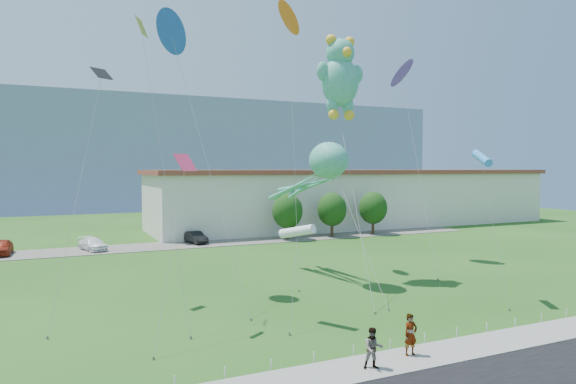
{
  "coord_description": "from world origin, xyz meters",
  "views": [
    {
      "loc": [
        -15.11,
        -20.55,
        8.38
      ],
      "look_at": [
        -1.93,
        8.0,
        6.95
      ],
      "focal_mm": 32.0,
      "sensor_mm": 36.0,
      "label": 1
    }
  ],
  "objects_px": {
    "pedestrian_left": "(411,334)",
    "parked_car_black": "(196,237)",
    "pedestrian_right": "(373,348)",
    "parked_car_red": "(1,247)",
    "warehouse": "(357,197)",
    "parked_car_white": "(93,244)",
    "octopus_kite": "(319,171)",
    "teddy_bear_kite": "(340,76)"
  },
  "relations": [
    {
      "from": "warehouse",
      "to": "parked_car_red",
      "type": "bearing_deg",
      "value": -169.56
    },
    {
      "from": "parked_car_white",
      "to": "warehouse",
      "type": "bearing_deg",
      "value": -4.18
    },
    {
      "from": "pedestrian_right",
      "to": "parked_car_black",
      "type": "bearing_deg",
      "value": 106.4
    },
    {
      "from": "warehouse",
      "to": "teddy_bear_kite",
      "type": "xyz_separation_m",
      "value": [
        -21.27,
        -30.92,
        11.25
      ]
    },
    {
      "from": "pedestrian_left",
      "to": "parked_car_white",
      "type": "bearing_deg",
      "value": 105.68
    },
    {
      "from": "pedestrian_left",
      "to": "pedestrian_right",
      "type": "height_order",
      "value": "pedestrian_left"
    },
    {
      "from": "pedestrian_right",
      "to": "parked_car_red",
      "type": "relative_size",
      "value": 0.39
    },
    {
      "from": "parked_car_black",
      "to": "parked_car_white",
      "type": "bearing_deg",
      "value": 172.55
    },
    {
      "from": "parked_car_red",
      "to": "parked_car_white",
      "type": "xyz_separation_m",
      "value": [
        8.2,
        -0.5,
        -0.11
      ]
    },
    {
      "from": "teddy_bear_kite",
      "to": "warehouse",
      "type": "bearing_deg",
      "value": 55.48
    },
    {
      "from": "pedestrian_right",
      "to": "octopus_kite",
      "type": "distance_m",
      "value": 18.5
    },
    {
      "from": "parked_car_white",
      "to": "pedestrian_left",
      "type": "bearing_deg",
      "value": -91.75
    },
    {
      "from": "pedestrian_right",
      "to": "parked_car_white",
      "type": "distance_m",
      "value": 39.06
    },
    {
      "from": "parked_car_red",
      "to": "octopus_kite",
      "type": "xyz_separation_m",
      "value": [
        22.48,
        -22.73,
        7.37
      ]
    },
    {
      "from": "pedestrian_left",
      "to": "parked_car_red",
      "type": "relative_size",
      "value": 0.43
    },
    {
      "from": "parked_car_black",
      "to": "pedestrian_left",
      "type": "bearing_deg",
      "value": -99.69
    },
    {
      "from": "pedestrian_left",
      "to": "parked_car_red",
      "type": "distance_m",
      "value": 42.49
    },
    {
      "from": "pedestrian_left",
      "to": "parked_car_black",
      "type": "xyz_separation_m",
      "value": [
        0.14,
        37.95,
        -0.31
      ]
    },
    {
      "from": "parked_car_black",
      "to": "octopus_kite",
      "type": "height_order",
      "value": "octopus_kite"
    },
    {
      "from": "octopus_kite",
      "to": "pedestrian_right",
      "type": "bearing_deg",
      "value": -110.65
    },
    {
      "from": "parked_car_red",
      "to": "pedestrian_left",
      "type": "bearing_deg",
      "value": -60.06
    },
    {
      "from": "parked_car_white",
      "to": "parked_car_black",
      "type": "xyz_separation_m",
      "value": [
        10.79,
        0.38,
        0.03
      ]
    },
    {
      "from": "parked_car_red",
      "to": "parked_car_black",
      "type": "relative_size",
      "value": 1.09
    },
    {
      "from": "warehouse",
      "to": "parked_car_black",
      "type": "bearing_deg",
      "value": -162.25
    },
    {
      "from": "parked_car_red",
      "to": "parked_car_white",
      "type": "relative_size",
      "value": 1.0
    },
    {
      "from": "teddy_bear_kite",
      "to": "pedestrian_right",
      "type": "bearing_deg",
      "value": -116.03
    },
    {
      "from": "parked_car_black",
      "to": "parked_car_red",
      "type": "bearing_deg",
      "value": 170.16
    },
    {
      "from": "parked_car_white",
      "to": "octopus_kite",
      "type": "bearing_deg",
      "value": -74.85
    },
    {
      "from": "pedestrian_left",
      "to": "teddy_bear_kite",
      "type": "distance_m",
      "value": 21.87
    },
    {
      "from": "octopus_kite",
      "to": "parked_car_black",
      "type": "bearing_deg",
      "value": 98.77
    },
    {
      "from": "warehouse",
      "to": "teddy_bear_kite",
      "type": "distance_m",
      "value": 39.17
    },
    {
      "from": "warehouse",
      "to": "parked_car_black",
      "type": "xyz_separation_m",
      "value": [
        -26.64,
        -8.53,
        -3.41
      ]
    },
    {
      "from": "parked_car_white",
      "to": "parked_car_black",
      "type": "bearing_deg",
      "value": -15.55
    },
    {
      "from": "pedestrian_left",
      "to": "parked_car_red",
      "type": "bearing_deg",
      "value": 116.2
    },
    {
      "from": "parked_car_red",
      "to": "parked_car_white",
      "type": "distance_m",
      "value": 8.22
    },
    {
      "from": "pedestrian_left",
      "to": "octopus_kite",
      "type": "height_order",
      "value": "octopus_kite"
    },
    {
      "from": "warehouse",
      "to": "parked_car_red",
      "type": "xyz_separation_m",
      "value": [
        -45.63,
        -8.4,
        -3.32
      ]
    },
    {
      "from": "octopus_kite",
      "to": "parked_car_red",
      "type": "bearing_deg",
      "value": 134.68
    },
    {
      "from": "warehouse",
      "to": "octopus_kite",
      "type": "height_order",
      "value": "octopus_kite"
    },
    {
      "from": "warehouse",
      "to": "pedestrian_right",
      "type": "relative_size",
      "value": 35.7
    },
    {
      "from": "warehouse",
      "to": "pedestrian_right",
      "type": "xyz_separation_m",
      "value": [
        -29.16,
        -47.08,
        -3.17
      ]
    },
    {
      "from": "parked_car_black",
      "to": "pedestrian_right",
      "type": "bearing_deg",
      "value": -103.22
    }
  ]
}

